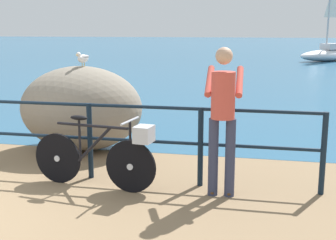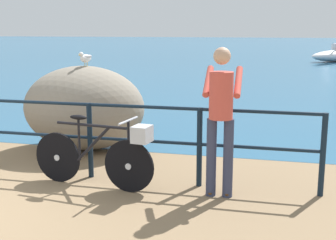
{
  "view_description": "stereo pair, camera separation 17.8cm",
  "coord_description": "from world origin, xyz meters",
  "px_view_note": "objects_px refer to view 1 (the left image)",
  "views": [
    {
      "loc": [
        3.75,
        -3.77,
        2.0
      ],
      "look_at": [
        2.47,
        2.17,
        0.76
      ],
      "focal_mm": 48.63,
      "sensor_mm": 36.0,
      "label": 1
    },
    {
      "loc": [
        3.92,
        -3.73,
        2.0
      ],
      "look_at": [
        2.47,
        2.17,
        0.76
      ],
      "focal_mm": 48.63,
      "sensor_mm": 36.0,
      "label": 2
    }
  ],
  "objects_px": {
    "breakwater_boulder_main": "(81,108)",
    "seagull": "(83,58)",
    "bicycle": "(103,153)",
    "person_at_railing": "(223,115)",
    "sailboat": "(329,49)"
  },
  "relations": [
    {
      "from": "seagull",
      "to": "sailboat",
      "type": "bearing_deg",
      "value": 176.1
    },
    {
      "from": "sailboat",
      "to": "person_at_railing",
      "type": "bearing_deg",
      "value": 39.12
    },
    {
      "from": "bicycle",
      "to": "sailboat",
      "type": "height_order",
      "value": "sailboat"
    },
    {
      "from": "person_at_railing",
      "to": "bicycle",
      "type": "bearing_deg",
      "value": 91.48
    },
    {
      "from": "person_at_railing",
      "to": "sailboat",
      "type": "xyz_separation_m",
      "value": [
        4.17,
        23.86,
        -0.28
      ]
    },
    {
      "from": "breakwater_boulder_main",
      "to": "seagull",
      "type": "bearing_deg",
      "value": -23.67
    },
    {
      "from": "breakwater_boulder_main",
      "to": "seagull",
      "type": "height_order",
      "value": "seagull"
    },
    {
      "from": "person_at_railing",
      "to": "sailboat",
      "type": "distance_m",
      "value": 24.23
    },
    {
      "from": "bicycle",
      "to": "seagull",
      "type": "relative_size",
      "value": 4.93
    },
    {
      "from": "bicycle",
      "to": "person_at_railing",
      "type": "relative_size",
      "value": 0.95
    },
    {
      "from": "breakwater_boulder_main",
      "to": "bicycle",
      "type": "bearing_deg",
      "value": -59.73
    },
    {
      "from": "seagull",
      "to": "sailboat",
      "type": "distance_m",
      "value": 23.22
    },
    {
      "from": "breakwater_boulder_main",
      "to": "sailboat",
      "type": "distance_m",
      "value": 23.19
    },
    {
      "from": "bicycle",
      "to": "person_at_railing",
      "type": "height_order",
      "value": "person_at_railing"
    },
    {
      "from": "breakwater_boulder_main",
      "to": "seagull",
      "type": "xyz_separation_m",
      "value": [
        0.08,
        -0.03,
        0.83
      ]
    }
  ]
}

